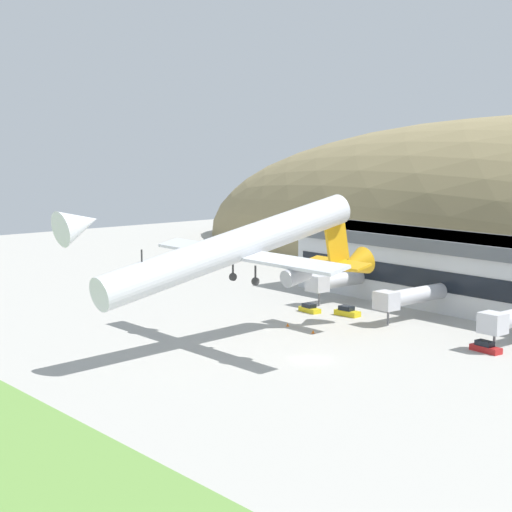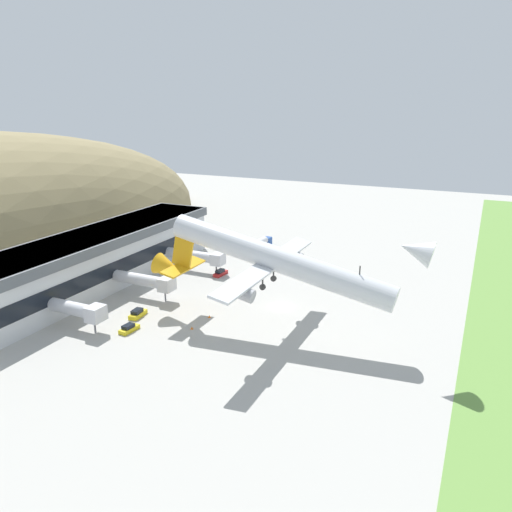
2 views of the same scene
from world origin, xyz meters
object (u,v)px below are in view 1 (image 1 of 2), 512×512
(jetway_0, at_px, (333,281))
(service_car_2, at_px, (310,309))
(cargo_airplane, at_px, (238,249))
(jetway_1, at_px, (408,297))
(traffic_cone_1, at_px, (288,325))
(service_car_0, at_px, (347,312))
(terminal_building, at_px, (478,270))
(traffic_cone_0, at_px, (313,331))
(service_car_1, at_px, (485,347))

(jetway_0, distance_m, service_car_2, 9.87)
(jetway_0, xyz_separation_m, cargo_airplane, (14.57, -33.29, 10.00))
(jetway_1, bearing_deg, traffic_cone_1, -118.73)
(service_car_0, height_order, traffic_cone_1, service_car_0)
(jetway_1, xyz_separation_m, cargo_airplane, (-3.91, -31.75, 10.00))
(terminal_building, xyz_separation_m, jetway_1, (-1.99, -15.73, -3.03))
(jetway_1, distance_m, service_car_2, 17.26)
(terminal_building, bearing_deg, traffic_cone_0, -99.25)
(traffic_cone_1, bearing_deg, traffic_cone_0, -2.97)
(terminal_building, xyz_separation_m, service_car_2, (-17.31, -22.91, -6.42))
(service_car_1, bearing_deg, cargo_airplane, -134.31)
(traffic_cone_0, bearing_deg, jetway_1, 78.95)
(service_car_1, bearing_deg, terminal_building, 127.95)
(terminal_building, xyz_separation_m, traffic_cone_0, (-5.44, -33.40, -6.74))
(jetway_1, relative_size, service_car_0, 3.35)
(terminal_building, distance_m, traffic_cone_1, 35.67)
(service_car_0, xyz_separation_m, service_car_2, (-6.15, -2.75, -0.08))
(terminal_building, xyz_separation_m, cargo_airplane, (-5.90, -47.48, 6.97))
(cargo_airplane, xyz_separation_m, service_car_0, (-5.27, 27.32, -13.31))
(service_car_1, xyz_separation_m, traffic_cone_1, (-29.47, -10.06, -0.35))
(cargo_airplane, distance_m, service_car_0, 30.84)
(service_car_1, distance_m, traffic_cone_1, 31.14)
(service_car_2, bearing_deg, traffic_cone_0, -41.48)
(service_car_0, relative_size, service_car_2, 1.06)
(jetway_0, bearing_deg, cargo_airplane, -66.37)
(jetway_1, distance_m, service_car_1, 21.51)
(terminal_building, xyz_separation_m, jetway_0, (-20.47, -14.19, -3.03))
(cargo_airplane, bearing_deg, service_car_2, 114.91)
(service_car_2, bearing_deg, traffic_cone_1, -60.29)
(cargo_airplane, relative_size, traffic_cone_0, 91.89)
(terminal_building, height_order, traffic_cone_1, terminal_building)
(traffic_cone_0, relative_size, traffic_cone_1, 1.00)
(cargo_airplane, height_order, service_car_0, cargo_airplane)
(cargo_airplane, relative_size, service_car_2, 12.55)
(cargo_airplane, xyz_separation_m, traffic_cone_1, (-5.60, 14.39, -13.71))
(terminal_building, distance_m, service_car_2, 29.42)
(traffic_cone_1, bearing_deg, terminal_building, 70.83)
(traffic_cone_1, bearing_deg, jetway_0, 115.38)
(cargo_airplane, bearing_deg, traffic_cone_0, 88.11)
(jetway_0, xyz_separation_m, service_car_2, (3.16, -8.72, -3.39))
(jetway_1, bearing_deg, traffic_cone_0, -101.05)
(jetway_0, height_order, service_car_2, jetway_0)
(service_car_1, bearing_deg, jetway_1, 159.89)
(service_car_0, bearing_deg, service_car_1, -5.63)
(terminal_building, xyz_separation_m, service_car_0, (-11.17, -20.16, -6.34))
(jetway_0, relative_size, service_car_2, 2.88)
(jetway_0, distance_m, service_car_1, 39.58)
(jetway_0, bearing_deg, service_car_0, -32.70)
(traffic_cone_0, bearing_deg, terminal_building, 80.75)
(jetway_1, xyz_separation_m, service_car_2, (-15.33, -7.18, -3.40))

